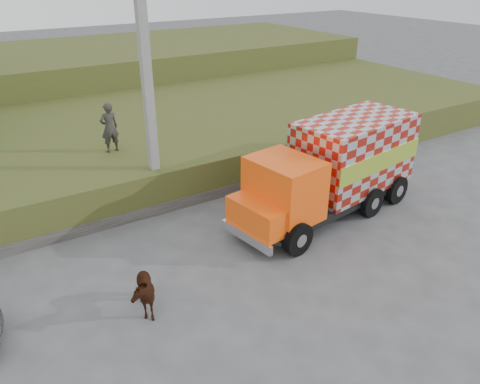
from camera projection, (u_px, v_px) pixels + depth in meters
ground at (251, 259)px, 13.94m from camera, size 120.00×120.00×0.00m
embankment at (130, 139)px, 21.21m from camera, size 40.00×12.00×1.50m
embankment_far at (62, 75)px, 29.99m from camera, size 40.00×12.00×3.00m
retaining_strip at (135, 213)px, 16.09m from camera, size 16.00×0.50×0.40m
utility_pole at (148, 95)px, 15.16m from camera, size 1.20×0.30×8.00m
cargo_truck at (335, 168)px, 15.91m from camera, size 7.46×3.38×3.22m
cow at (141, 291)px, 11.60m from camera, size 0.91×1.54×1.22m
pedestrian at (109, 128)px, 17.35m from camera, size 0.72×0.51×1.88m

